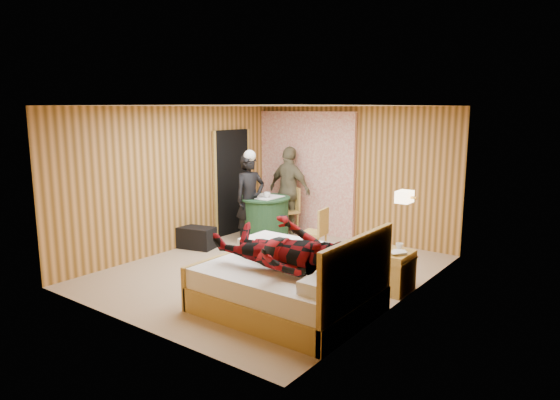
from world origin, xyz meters
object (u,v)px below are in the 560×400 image
Objects in this scene: chair_near at (318,229)px; round_table at (265,219)px; man_on_bed at (281,238)px; man_at_table at (290,190)px; woman_standing at (250,199)px; wall_lamp at (405,197)px; chair_far at (289,207)px; nightstand at (394,271)px; duffel_bag at (196,238)px; bed at (290,286)px.

round_table is at bearing -108.80° from chair_near.
round_table is at bearing 131.80° from man_on_bed.
woman_standing is at bearing 89.79° from man_at_table.
wall_lamp is 0.16× the size of woman_standing.
chair_far is 4.08m from man_on_bed.
wall_lamp reaches higher than nightstand.
chair_near is (1.32, -1.02, -0.06)m from chair_far.
chair_far is at bearing 123.72° from man_at_table.
woman_standing is at bearing -113.34° from round_table.
chair_far is (0.03, 0.74, 0.11)m from round_table.
man_at_table reaches higher than round_table.
woman_standing is (0.56, 0.85, 0.63)m from duffel_bag.
chair_far is 1.38× the size of duffel_bag.
man_on_bed is (2.32, -3.40, 0.12)m from man_at_table.
chair_far is (-2.27, 3.11, 0.22)m from bed.
chair_near is 1.51m from woman_standing.
duffel_bag is at bearing -178.00° from nightstand.
chair_near is at bearing 147.62° from man_at_table.
chair_near is at bearing 114.17° from bed.
bed is 3.30m from round_table.
nightstand is 3.49m from chair_far.
chair_far is at bearing 9.80° from woman_standing.
wall_lamp is 3.54m from man_at_table.
duffel_bag is 0.41× the size of woman_standing.
round_table is 0.75m from chair_far.
wall_lamp is 0.13× the size of bed.
bed is 1.15× the size of man_on_bed.
bed is at bearing -36.57° from duffel_bag.
wall_lamp is 3.30m from woman_standing.
woman_standing reaches higher than chair_far.
wall_lamp is at bearing -6.11° from chair_far.
round_table is at bearing -5.27° from woman_standing.
wall_lamp is at bearing 62.00° from bed.
chair_near is at bearing 161.21° from wall_lamp.
man_on_bed reaches higher than chair_near.
duffel_bag is at bearing 76.62° from man_at_table.
man_on_bed reaches higher than bed.
duffel_bag is 2.15m from man_at_table.
chair_far is at bearing 87.68° from round_table.
wall_lamp is 1.97m from bed.
man_at_table is at bearing 124.34° from man_on_bed.
man_on_bed is (3.00, -1.48, 0.79)m from duffel_bag.
woman_standing reaches higher than bed.
woman_standing reaches higher than nightstand.
chair_far reaches higher than duffel_bag.
woman_standing is 0.93× the size of man_on_bed.
wall_lamp reaches higher than chair_far.
wall_lamp reaches higher than round_table.
nightstand is 1.85m from chair_near.
bed is 3.23m from duffel_bag.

